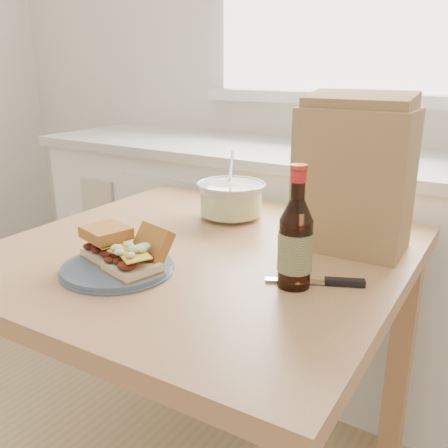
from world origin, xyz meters
The scene contains 10 objects.
wall_back centered at (0.00, 2.00, 1.35)m, with size 4.00×0.02×2.70m, color silver.
cabinet_run centered at (0.00, 1.70, 0.47)m, with size 2.50×0.64×0.94m.
dining_table centered at (0.04, 0.85, 0.70)m, with size 1.01×1.01×0.82m.
plate centered at (-0.03, 0.62, 0.83)m, with size 0.25×0.25×0.02m, color #475E74.
sandwich_left centered at (-0.08, 0.64, 0.87)m, with size 0.12×0.11×0.07m.
sandwich_right centered at (0.02, 0.63, 0.87)m, with size 0.13×0.17×0.09m.
coleslaw_bowl centered at (-0.03, 1.10, 0.87)m, with size 0.21×0.21×0.20m.
beer_bottle centered at (0.34, 0.76, 0.92)m, with size 0.07×0.07×0.26m.
knife centered at (0.40, 0.81, 0.83)m, with size 0.20×0.10×0.01m.
paper_bag centered at (0.36, 1.05, 0.99)m, with size 0.27×0.17×0.35m, color tan.
Camera 1 is at (0.72, -0.12, 1.27)m, focal length 40.00 mm.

